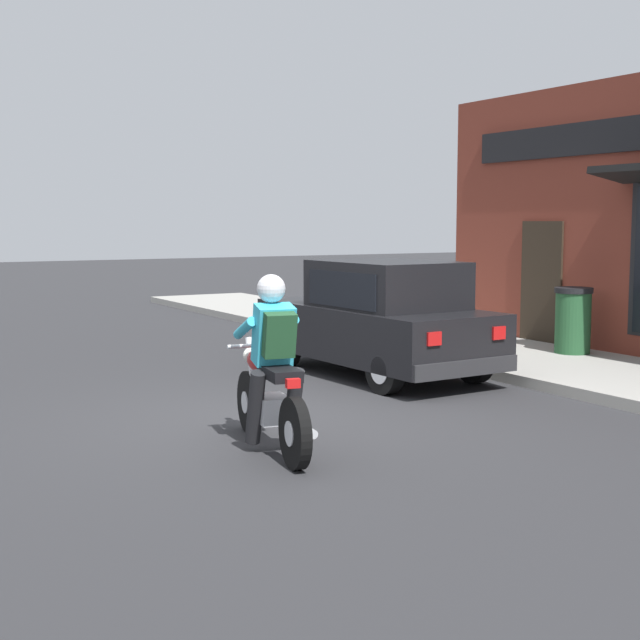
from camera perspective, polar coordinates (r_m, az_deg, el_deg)
The scene contains 5 objects.
ground_plane at distance 9.48m, azimuth -3.52°, elevation -6.44°, with size 80.00×80.00×0.00m, color #2B2B2D.
sidewalk_curb at distance 14.63m, azimuth 8.72°, elevation -1.70°, with size 2.60×22.00×0.14m, color #9E9B93.
motorcycle_with_rider at distance 8.15m, azimuth -3.13°, elevation -3.69°, with size 0.66×2.01×1.62m.
car_hatchback at distance 12.11m, azimuth 3.74°, elevation 0.02°, with size 1.79×3.84×1.57m.
trash_bin at distance 13.76m, azimuth 15.89°, elevation 0.00°, with size 0.56×0.56×0.98m.
Camera 1 is at (-4.14, -8.27, 2.09)m, focal length 50.00 mm.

